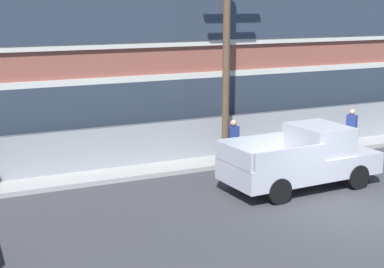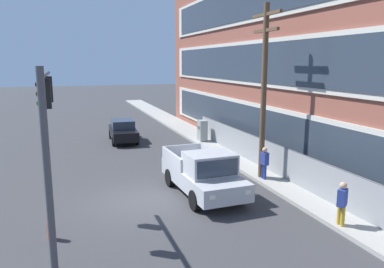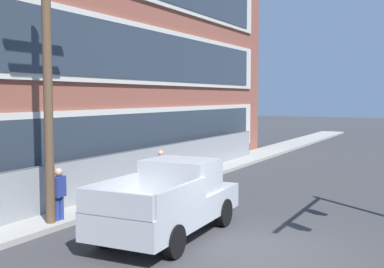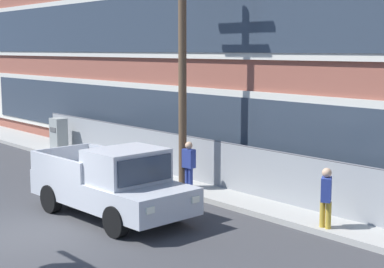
% 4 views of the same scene
% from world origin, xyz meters
% --- Properties ---
extents(ground_plane, '(160.00, 160.00, 0.00)m').
position_xyz_m(ground_plane, '(0.00, 0.00, 0.00)').
color(ground_plane, '#38383A').
extents(sidewalk_building_side, '(80.00, 2.17, 0.16)m').
position_xyz_m(sidewalk_building_side, '(0.00, 6.82, 0.08)').
color(sidewalk_building_side, '#9E9B93').
rests_on(sidewalk_building_side, ground).
extents(chain_link_fence, '(28.43, 0.06, 1.66)m').
position_xyz_m(chain_link_fence, '(2.63, 7.06, 0.85)').
color(chain_link_fence, gray).
rests_on(chain_link_fence, ground).
extents(traffic_signal_mast, '(5.29, 0.43, 5.53)m').
position_xyz_m(traffic_signal_mast, '(2.77, -3.20, 3.93)').
color(traffic_signal_mast, '#4C4C51').
rests_on(traffic_signal_mast, ground).
extents(pickup_truck_silver, '(5.30, 2.37, 1.99)m').
position_xyz_m(pickup_truck_silver, '(0.13, 2.76, 0.95)').
color(pickup_truck_silver, '#B2B5BA').
rests_on(pickup_truck_silver, ground).
extents(sedan_black, '(4.34, 1.94, 1.56)m').
position_xyz_m(sedan_black, '(-12.09, 1.16, 0.80)').
color(sedan_black, black).
rests_on(sedan_black, ground).
extents(utility_pole_near_corner, '(2.42, 0.26, 8.22)m').
position_xyz_m(utility_pole_near_corner, '(-0.93, 6.11, 4.56)').
color(utility_pole_near_corner, brown).
rests_on(utility_pole_near_corner, ground).
extents(electrical_cabinet, '(0.72, 0.55, 1.62)m').
position_xyz_m(electrical_cabinet, '(-9.73, 6.36, 0.81)').
color(electrical_cabinet, '#939993').
rests_on(electrical_cabinet, ground).
extents(pedestrian_near_cabinet, '(0.42, 0.28, 1.69)m').
position_xyz_m(pedestrian_near_cabinet, '(-0.60, 6.10, 0.97)').
color(pedestrian_near_cabinet, navy).
rests_on(pedestrian_near_cabinet, ground).
extents(pedestrian_by_fence, '(0.42, 0.47, 1.69)m').
position_xyz_m(pedestrian_by_fence, '(4.81, 5.98, 0.97)').
color(pedestrian_by_fence, '#B7932D').
rests_on(pedestrian_by_fence, ground).
extents(fire_hydrant, '(0.24, 0.24, 0.78)m').
position_xyz_m(fire_hydrant, '(2.40, -3.31, 0.38)').
color(fire_hydrant, red).
rests_on(fire_hydrant, ground).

